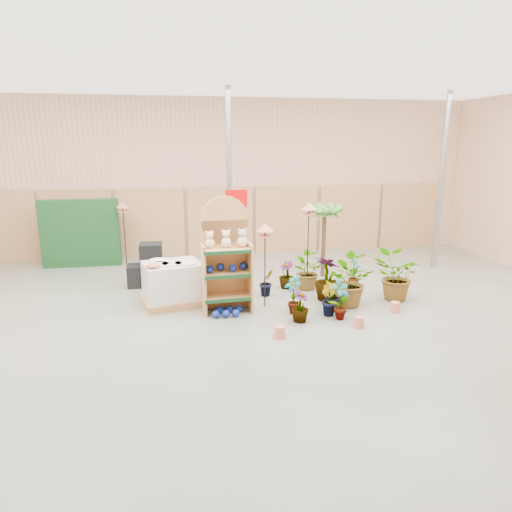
{
  "coord_description": "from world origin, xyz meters",
  "views": [
    {
      "loc": [
        -1.24,
        -7.35,
        3.22
      ],
      "look_at": [
        0.3,
        1.5,
        1.0
      ],
      "focal_mm": 32.0,
      "sensor_mm": 36.0,
      "label": 1
    }
  ],
  "objects_px": {
    "display_shelf": "(226,259)",
    "potted_plant_2": "(347,281)",
    "pallet_stack": "(173,283)",
    "bird_table_front": "(265,230)"
  },
  "relations": [
    {
      "from": "display_shelf",
      "to": "potted_plant_2",
      "type": "xyz_separation_m",
      "value": [
        2.43,
        -0.24,
        -0.5
      ]
    },
    {
      "from": "pallet_stack",
      "to": "potted_plant_2",
      "type": "height_order",
      "value": "potted_plant_2"
    },
    {
      "from": "potted_plant_2",
      "to": "pallet_stack",
      "type": "bearing_deg",
      "value": 168.57
    },
    {
      "from": "potted_plant_2",
      "to": "display_shelf",
      "type": "bearing_deg",
      "value": 174.47
    },
    {
      "from": "display_shelf",
      "to": "potted_plant_2",
      "type": "bearing_deg",
      "value": -8.52
    },
    {
      "from": "pallet_stack",
      "to": "potted_plant_2",
      "type": "relative_size",
      "value": 1.36
    },
    {
      "from": "bird_table_front",
      "to": "potted_plant_2",
      "type": "distance_m",
      "value": 1.97
    },
    {
      "from": "pallet_stack",
      "to": "bird_table_front",
      "type": "height_order",
      "value": "bird_table_front"
    },
    {
      "from": "display_shelf",
      "to": "potted_plant_2",
      "type": "height_order",
      "value": "display_shelf"
    },
    {
      "from": "potted_plant_2",
      "to": "bird_table_front",
      "type": "bearing_deg",
      "value": 171.63
    }
  ]
}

